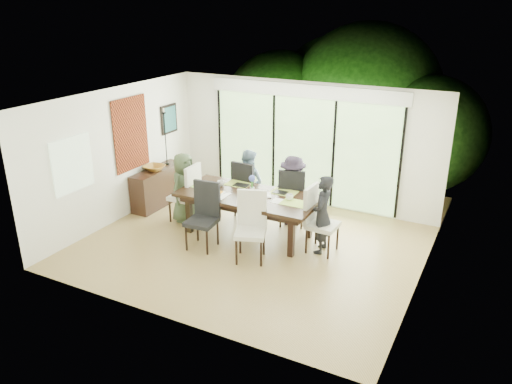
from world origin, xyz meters
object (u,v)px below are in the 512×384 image
at_px(table_top, 249,196).
at_px(cup_b, 253,195).
at_px(sideboard, 159,187).
at_px(person_right_end, 322,215).
at_px(chair_far_right, 293,196).
at_px(vase, 252,191).
at_px(chair_near_right, 250,228).
at_px(bowl, 154,168).
at_px(chair_right_end, 323,220).
at_px(cup_c, 290,197).
at_px(chair_near_left, 201,217).
at_px(laptop, 208,188).
at_px(person_far_right, 293,191).
at_px(person_left_end, 184,188).
at_px(person_far_left, 248,183).
at_px(cup_a, 221,183).
at_px(chair_far_left, 249,188).
at_px(chair_left_end, 184,192).

relative_size(table_top, cup_b, 24.00).
bearing_deg(sideboard, person_right_end, -6.53).
distance_m(chair_far_right, vase, 0.99).
xyz_separation_m(chair_near_right, bowl, (-3.00, 1.23, 0.27)).
height_order(chair_right_end, cup_c, chair_right_end).
bearing_deg(cup_b, cup_c, 17.10).
xyz_separation_m(chair_near_left, laptop, (-0.35, 0.77, 0.24)).
height_order(chair_right_end, vase, chair_right_end).
xyz_separation_m(chair_near_right, person_far_right, (0.05, 1.70, 0.11)).
bearing_deg(chair_near_right, table_top, 99.73).
height_order(person_right_end, bowl, person_right_end).
bearing_deg(person_left_end, chair_near_left, -128.16).
bearing_deg(chair_right_end, bowl, 87.86).
height_order(person_right_end, person_far_left, same).
bearing_deg(person_far_right, cup_a, 32.82).
distance_m(person_left_end, laptop, 0.65).
bearing_deg(cup_a, chair_far_right, 29.25).
height_order(vase, cup_c, vase).
distance_m(chair_right_end, laptop, 2.36).
relative_size(person_right_end, sideboard, 0.98).
height_order(table_top, vase, vase).
relative_size(chair_near_left, laptop, 3.33).
height_order(chair_right_end, person_far_left, person_far_left).
distance_m(person_far_right, laptop, 1.69).
relative_size(chair_right_end, chair_far_right, 1.00).
relative_size(person_left_end, bowl, 3.29).
relative_size(cup_a, cup_b, 1.24).
distance_m(chair_right_end, chair_near_left, 2.18).
bearing_deg(person_left_end, vase, -84.69).
xyz_separation_m(chair_near_left, cup_a, (-0.20, 1.02, 0.28)).
height_order(person_far_left, cup_a, person_far_left).
distance_m(person_far_right, bowl, 3.09).
bearing_deg(person_far_left, laptop, 75.93).
bearing_deg(chair_far_right, laptop, 18.56).
bearing_deg(chair_far_left, chair_near_left, 92.64).
height_order(person_left_end, bowl, person_left_end).
relative_size(person_left_end, person_right_end, 1.00).
bearing_deg(chair_left_end, person_far_left, 127.01).
bearing_deg(person_far_left, chair_far_right, -169.65).
distance_m(chair_far_left, chair_far_right, 1.00).
distance_m(chair_left_end, vase, 1.58).
bearing_deg(cup_a, laptop, -120.96).
height_order(chair_left_end, bowl, chair_left_end).
relative_size(person_right_end, cup_c, 10.40).
height_order(chair_far_left, chair_near_right, same).
xyz_separation_m(chair_far_left, chair_far_right, (1.00, 0.00, 0.00)).
distance_m(laptop, sideboard, 1.79).
bearing_deg(bowl, chair_near_left, -31.53).
bearing_deg(person_far_right, bowl, 13.12).
distance_m(chair_near_right, vase, 1.06).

